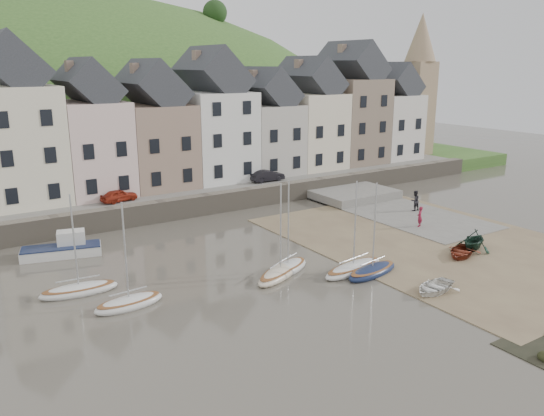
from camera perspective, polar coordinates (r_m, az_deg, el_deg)
ground at (r=35.98m, az=5.26°, el=-6.70°), size 160.00×160.00×0.00m
quay_land at (r=63.01m, az=-13.04°, el=3.15°), size 90.00×30.00×1.50m
quay_street at (r=52.41m, az=-8.69°, el=1.91°), size 70.00×7.00×0.10m
seawall at (r=49.48m, az=-6.97°, el=0.41°), size 70.00×1.20×1.80m
beach at (r=43.31m, az=16.80°, el=-3.46°), size 18.00×26.00×0.06m
slipway at (r=51.26m, az=12.94°, el=-0.32°), size 8.00×18.00×0.12m
hillside at (r=92.97m, az=-21.35°, el=-5.72°), size 134.40×84.00×84.00m
townhouse_terrace at (r=55.31m, az=-8.79°, el=8.66°), size 61.05×8.00×13.93m
church_spire at (r=74.78m, az=15.20°, el=12.80°), size 4.00×4.00×18.00m
sailboat_0 at (r=34.46m, az=-19.68°, el=-8.10°), size 4.66×1.91×6.32m
sailboat_1 at (r=31.87m, az=-14.84°, el=-9.61°), size 4.13×1.81×6.32m
sailboat_2 at (r=35.14m, az=0.91°, el=-6.73°), size 5.28×3.75×6.32m
sailboat_3 at (r=35.86m, az=1.70°, el=-6.26°), size 4.15×2.90×6.32m
sailboat_4 at (r=36.13m, az=8.57°, el=-6.28°), size 5.41×2.31×6.32m
sailboat_5 at (r=35.87m, az=10.54°, el=-6.52°), size 4.68×2.25×6.32m
motorboat_2 at (r=41.28m, az=-21.10°, el=-3.94°), size 5.64×3.01×1.70m
rowboat_white at (r=33.97m, az=16.73°, el=-7.96°), size 3.44×2.69×0.65m
rowboat_green at (r=42.14m, az=20.52°, el=-3.15°), size 3.52×3.25×1.54m
rowboat_red at (r=40.63m, az=19.33°, el=-4.36°), size 3.85×3.39×0.66m
person_red at (r=46.48m, az=15.32°, el=-0.88°), size 0.75×0.67×1.71m
person_dark at (r=51.38m, az=14.83°, el=0.76°), size 0.96×0.77×1.89m
car_left at (r=48.92m, az=-15.83°, el=1.28°), size 3.40×1.94×1.09m
car_right at (r=55.25m, az=-0.48°, el=3.44°), size 3.58×1.25×1.18m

